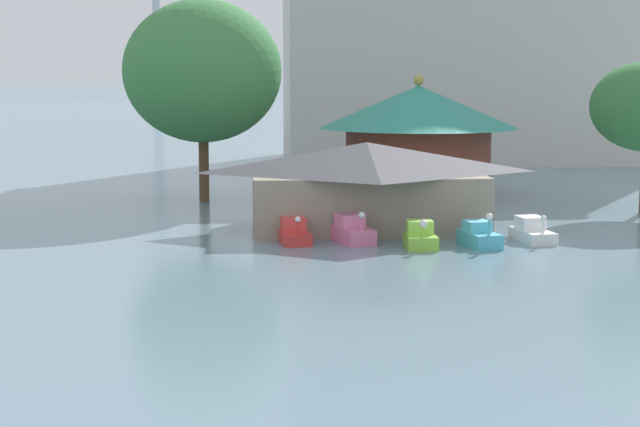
# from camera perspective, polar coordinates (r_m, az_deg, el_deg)

# --- Properties ---
(pedal_boat_red) EXTENTS (1.67, 2.84, 1.47)m
(pedal_boat_red) POSITION_cam_1_polar(r_m,az_deg,el_deg) (49.92, -1.48, -1.10)
(pedal_boat_red) COLOR red
(pedal_boat_red) RESTS_ON ground
(pedal_boat_pink) EXTENTS (2.21, 3.02, 1.68)m
(pedal_boat_pink) POSITION_cam_1_polar(r_m,az_deg,el_deg) (49.96, 1.81, -1.01)
(pedal_boat_pink) COLOR pink
(pedal_boat_pink) RESTS_ON ground
(pedal_boat_lime) EXTENTS (1.50, 2.34, 1.51)m
(pedal_boat_lime) POSITION_cam_1_polar(r_m,az_deg,el_deg) (48.66, 5.66, -1.33)
(pedal_boat_lime) COLOR #8CCC3F
(pedal_boat_lime) RESTS_ON ground
(pedal_boat_cyan) EXTENTS (1.83, 2.82, 1.77)m
(pedal_boat_cyan) POSITION_cam_1_polar(r_m,az_deg,el_deg) (49.40, 8.96, -1.27)
(pedal_boat_cyan) COLOR #4CB7CC
(pedal_boat_cyan) RESTS_ON ground
(pedal_boat_white) EXTENTS (1.77, 3.12, 1.48)m
(pedal_boat_white) POSITION_cam_1_polar(r_m,az_deg,el_deg) (51.45, 11.86, -1.01)
(pedal_boat_white) COLOR white
(pedal_boat_white) RESTS_ON ground
(boathouse) EXTENTS (13.12, 8.75, 4.65)m
(boathouse) POSITION_cam_1_polar(r_m,az_deg,el_deg) (54.35, 2.62, 1.71)
(boathouse) COLOR gray
(boathouse) RESTS_ON ground
(green_roof_pavilion) EXTENTS (13.40, 13.40, 8.18)m
(green_roof_pavilion) POSITION_cam_1_polar(r_m,az_deg,el_deg) (68.71, 5.55, 4.56)
(green_roof_pavilion) COLOR brown
(green_roof_pavilion) RESTS_ON ground
(shoreline_tree_mid) EXTENTS (10.13, 10.13, 12.99)m
(shoreline_tree_mid) POSITION_cam_1_polar(r_m,az_deg,el_deg) (65.58, -6.64, 7.97)
(shoreline_tree_mid) COLOR brown
(shoreline_tree_mid) RESTS_ON ground
(background_building_block) EXTENTS (36.24, 17.33, 26.81)m
(background_building_block) POSITION_cam_1_polar(r_m,az_deg,el_deg) (98.40, 8.66, 10.82)
(background_building_block) COLOR beige
(background_building_block) RESTS_ON ground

